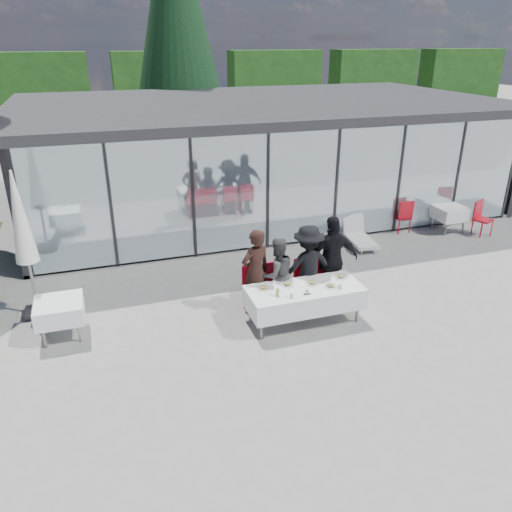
# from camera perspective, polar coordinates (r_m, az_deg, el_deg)

# --- Properties ---
(ground) EXTENTS (90.00, 90.00, 0.00)m
(ground) POSITION_cam_1_polar(r_m,az_deg,el_deg) (9.73, 3.42, -8.64)
(ground) COLOR gray
(ground) RESTS_ON ground
(pavilion) EXTENTS (14.80, 8.80, 3.44)m
(pavilion) POSITION_cam_1_polar(r_m,az_deg,el_deg) (16.87, -0.25, 13.27)
(pavilion) COLOR gray
(pavilion) RESTS_ON ground
(treeline) EXTENTS (62.50, 2.00, 4.40)m
(treeline) POSITION_cam_1_polar(r_m,az_deg,el_deg) (35.76, -17.21, 17.90)
(treeline) COLOR #153811
(treeline) RESTS_ON ground
(dining_table) EXTENTS (2.26, 0.96, 0.75)m
(dining_table) POSITION_cam_1_polar(r_m,az_deg,el_deg) (9.83, 5.55, -4.72)
(dining_table) COLOR white
(dining_table) RESTS_ON ground
(diner_a) EXTENTS (0.84, 0.84, 1.82)m
(diner_a) POSITION_cam_1_polar(r_m,az_deg,el_deg) (9.94, -0.05, -1.86)
(diner_a) COLOR black
(diner_a) RESTS_ON ground
(diner_chair_a) EXTENTS (0.44, 0.44, 0.97)m
(diner_chair_a) POSITION_cam_1_polar(r_m,az_deg,el_deg) (10.19, -0.24, -3.50)
(diner_chair_a) COLOR red
(diner_chair_a) RESTS_ON ground
(diner_b) EXTENTS (0.85, 0.85, 1.58)m
(diner_b) POSITION_cam_1_polar(r_m,az_deg,el_deg) (10.13, 2.40, -2.13)
(diner_b) COLOR #484848
(diner_b) RESTS_ON ground
(diner_chair_b) EXTENTS (0.44, 0.44, 0.97)m
(diner_chair_b) POSITION_cam_1_polar(r_m,az_deg,el_deg) (10.33, 2.17, -3.14)
(diner_chair_b) COLOR red
(diner_chair_b) RESTS_ON ground
(diner_c) EXTENTS (1.15, 1.15, 1.76)m
(diner_c) POSITION_cam_1_polar(r_m,az_deg,el_deg) (10.33, 5.94, -1.15)
(diner_c) COLOR black
(diner_c) RESTS_ON ground
(diner_chair_c) EXTENTS (0.44, 0.44, 0.97)m
(diner_chair_c) POSITION_cam_1_polar(r_m,az_deg,el_deg) (10.56, 5.64, -2.61)
(diner_chair_c) COLOR red
(diner_chair_c) RESTS_ON ground
(diner_d) EXTENTS (1.21, 1.21, 1.90)m
(diner_d) POSITION_cam_1_polar(r_m,az_deg,el_deg) (10.52, 8.69, -0.41)
(diner_d) COLOR black
(diner_d) RESTS_ON ground
(diner_chair_d) EXTENTS (0.44, 0.44, 0.97)m
(diner_chair_d) POSITION_cam_1_polar(r_m,az_deg,el_deg) (10.78, 8.31, -2.19)
(diner_chair_d) COLOR red
(diner_chair_d) RESTS_ON ground
(plate_a) EXTENTS (0.26, 0.26, 0.07)m
(plate_a) POSITION_cam_1_polar(r_m,az_deg,el_deg) (9.62, 0.89, -3.68)
(plate_a) COLOR silver
(plate_a) RESTS_ON dining_table
(plate_b) EXTENTS (0.26, 0.26, 0.07)m
(plate_b) POSITION_cam_1_polar(r_m,az_deg,el_deg) (9.78, 3.64, -3.24)
(plate_b) COLOR silver
(plate_b) RESTS_ON dining_table
(plate_c) EXTENTS (0.26, 0.26, 0.07)m
(plate_c) POSITION_cam_1_polar(r_m,az_deg,el_deg) (9.88, 6.45, -3.07)
(plate_c) COLOR silver
(plate_c) RESTS_ON dining_table
(plate_d) EXTENTS (0.26, 0.26, 0.07)m
(plate_d) POSITION_cam_1_polar(r_m,az_deg,el_deg) (10.20, 9.70, -2.35)
(plate_d) COLOR silver
(plate_d) RESTS_ON dining_table
(plate_extra) EXTENTS (0.26, 0.26, 0.07)m
(plate_extra) POSITION_cam_1_polar(r_m,az_deg,el_deg) (9.81, 8.51, -3.38)
(plate_extra) COLOR silver
(plate_extra) RESTS_ON dining_table
(juice_bottle) EXTENTS (0.06, 0.06, 0.15)m
(juice_bottle) POSITION_cam_1_polar(r_m,az_deg,el_deg) (9.35, 2.47, -4.21)
(juice_bottle) COLOR #7FAD48
(juice_bottle) RESTS_ON dining_table
(drinking_glasses) EXTENTS (1.10, 0.14, 0.10)m
(drinking_glasses) POSITION_cam_1_polar(r_m,az_deg,el_deg) (9.51, 6.55, -4.01)
(drinking_glasses) COLOR silver
(drinking_glasses) RESTS_ON dining_table
(folded_eyeglasses) EXTENTS (0.14, 0.03, 0.01)m
(folded_eyeglasses) POSITION_cam_1_polar(r_m,az_deg,el_deg) (9.49, 5.87, -4.35)
(folded_eyeglasses) COLOR black
(folded_eyeglasses) RESTS_ON dining_table
(spare_table_left) EXTENTS (0.86, 0.86, 0.74)m
(spare_table_left) POSITION_cam_1_polar(r_m,az_deg,el_deg) (9.99, -21.55, -5.82)
(spare_table_left) COLOR white
(spare_table_left) RESTS_ON ground
(spare_table_right) EXTENTS (0.86, 0.86, 0.74)m
(spare_table_right) POSITION_cam_1_polar(r_m,az_deg,el_deg) (15.51, 21.24, 4.63)
(spare_table_right) COLOR white
(spare_table_right) RESTS_ON ground
(spare_chair_a) EXTENTS (0.57, 0.57, 0.97)m
(spare_chair_a) POSITION_cam_1_polar(r_m,az_deg,el_deg) (15.60, 24.30, 4.17)
(spare_chair_a) COLOR red
(spare_chair_a) RESTS_ON ground
(spare_chair_b) EXTENTS (0.47, 0.47, 0.97)m
(spare_chair_b) POSITION_cam_1_polar(r_m,az_deg,el_deg) (14.94, 16.51, 4.52)
(spare_chair_b) COLOR red
(spare_chair_b) RESTS_ON ground
(market_umbrella) EXTENTS (0.50, 0.50, 3.00)m
(market_umbrella) POSITION_cam_1_polar(r_m,az_deg,el_deg) (10.46, -25.24, 3.12)
(market_umbrella) COLOR black
(market_umbrella) RESTS_ON ground
(lounger) EXTENTS (0.74, 1.39, 0.72)m
(lounger) POSITION_cam_1_polar(r_m,az_deg,el_deg) (13.89, 11.60, 2.37)
(lounger) COLOR silver
(lounger) RESTS_ON ground
(conifer_tree) EXTENTS (4.00, 4.00, 10.50)m
(conifer_tree) POSITION_cam_1_polar(r_m,az_deg,el_deg) (20.94, -9.17, 25.59)
(conifer_tree) COLOR #382316
(conifer_tree) RESTS_ON ground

